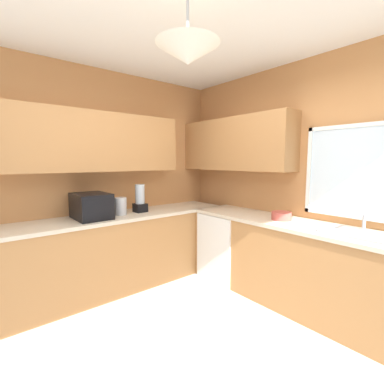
# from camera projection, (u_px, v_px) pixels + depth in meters

# --- Properties ---
(ground_plane) EXTENTS (8.48, 8.48, 0.00)m
(ground_plane) POSITION_uv_depth(u_px,v_px,m) (188.00, 367.00, 2.10)
(ground_plane) COLOR #B7B2A8
(room_shell) EXTENTS (3.97, 3.72, 2.78)m
(room_shell) POSITION_uv_depth(u_px,v_px,m) (181.00, 131.00, 2.86)
(room_shell) COLOR #C6844C
(room_shell) RESTS_ON ground_plane
(counter_run_left) EXTENTS (0.65, 3.33, 0.92)m
(counter_run_left) POSITION_uv_depth(u_px,v_px,m) (105.00, 254.00, 3.28)
(counter_run_left) COLOR #AD7542
(counter_run_left) RESTS_ON ground_plane
(counter_run_back) EXTENTS (3.06, 0.65, 0.92)m
(counter_run_back) POSITION_uv_depth(u_px,v_px,m) (313.00, 269.00, 2.82)
(counter_run_back) COLOR #AD7542
(counter_run_back) RESTS_ON ground_plane
(dishwasher) EXTENTS (0.60, 0.60, 0.87)m
(dishwasher) POSITION_uv_depth(u_px,v_px,m) (228.00, 245.00, 3.70)
(dishwasher) COLOR white
(dishwasher) RESTS_ON ground_plane
(microwave) EXTENTS (0.48, 0.36, 0.29)m
(microwave) POSITION_uv_depth(u_px,v_px,m) (91.00, 206.00, 3.13)
(microwave) COLOR black
(microwave) RESTS_ON counter_run_left
(kettle) EXTENTS (0.14, 0.14, 0.22)m
(kettle) POSITION_uv_depth(u_px,v_px,m) (121.00, 206.00, 3.34)
(kettle) COLOR #B7B7BC
(kettle) RESTS_ON counter_run_left
(sink_assembly) EXTENTS (0.56, 0.40, 0.19)m
(sink_assembly) POSITION_uv_depth(u_px,v_px,m) (357.00, 233.00, 2.48)
(sink_assembly) COLOR #9EA0A5
(sink_assembly) RESTS_ON counter_run_back
(bowl) EXTENTS (0.22, 0.22, 0.09)m
(bowl) POSITION_uv_depth(u_px,v_px,m) (281.00, 216.00, 3.07)
(bowl) COLOR #B74C42
(bowl) RESTS_ON counter_run_back
(blender_appliance) EXTENTS (0.15, 0.15, 0.36)m
(blender_appliance) POSITION_uv_depth(u_px,v_px,m) (140.00, 200.00, 3.52)
(blender_appliance) COLOR black
(blender_appliance) RESTS_ON counter_run_left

